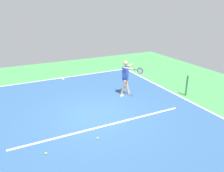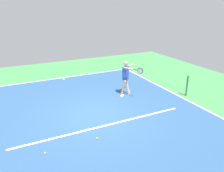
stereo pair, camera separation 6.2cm
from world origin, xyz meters
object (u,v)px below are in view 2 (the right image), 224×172
(tennis_player, at_px, (126,76))
(tennis_ball_by_baseline, at_px, (45,153))
(net_post, at_px, (187,86))
(tennis_ball_near_player, at_px, (97,138))

(tennis_player, height_order, tennis_ball_by_baseline, tennis_player)
(tennis_player, relative_size, tennis_ball_by_baseline, 27.22)
(tennis_player, distance_m, tennis_ball_by_baseline, 5.65)
(tennis_ball_by_baseline, bearing_deg, tennis_player, -146.15)
(net_post, relative_size, tennis_ball_near_player, 16.21)
(net_post, bearing_deg, tennis_player, -28.29)
(net_post, xyz_separation_m, tennis_ball_by_baseline, (7.32, 1.65, -0.50))
(tennis_ball_near_player, bearing_deg, tennis_ball_by_baseline, 1.28)
(net_post, height_order, tennis_player, tennis_player)
(tennis_ball_near_player, height_order, tennis_ball_by_baseline, same)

